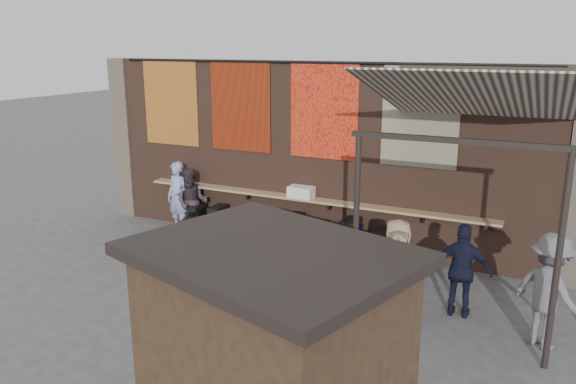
% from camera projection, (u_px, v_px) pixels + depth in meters
% --- Properties ---
extents(ground, '(70.00, 70.00, 0.00)m').
position_uv_depth(ground, '(256.00, 287.00, 10.36)').
color(ground, '#474749').
rests_on(ground, ground).
extents(brick_wall, '(10.00, 0.40, 4.00)m').
position_uv_depth(brick_wall, '(314.00, 155.00, 12.20)').
color(brick_wall, brown).
rests_on(brick_wall, ground).
extents(pier_left, '(0.50, 0.50, 4.00)m').
position_uv_depth(pier_left, '(127.00, 138.00, 14.37)').
color(pier_left, '#4C4238').
rests_on(pier_left, ground).
extents(eating_counter, '(8.00, 0.32, 0.05)m').
position_uv_depth(eating_counter, '(307.00, 199.00, 12.10)').
color(eating_counter, '#9E7A51').
rests_on(eating_counter, brick_wall).
extents(shelf_box, '(0.54, 0.32, 0.25)m').
position_uv_depth(shelf_box, '(301.00, 192.00, 12.09)').
color(shelf_box, white).
rests_on(shelf_box, eating_counter).
extents(tapestry_redgold, '(1.50, 0.02, 2.00)m').
position_uv_depth(tapestry_redgold, '(171.00, 103.00, 13.25)').
color(tapestry_redgold, maroon).
rests_on(tapestry_redgold, brick_wall).
extents(tapestry_sun, '(1.50, 0.02, 2.00)m').
position_uv_depth(tapestry_sun, '(240.00, 106.00, 12.46)').
color(tapestry_sun, red).
rests_on(tapestry_sun, brick_wall).
extents(tapestry_orange, '(1.50, 0.02, 2.00)m').
position_uv_depth(tapestry_orange, '(324.00, 111.00, 11.62)').
color(tapestry_orange, '#E9421D').
rests_on(tapestry_orange, brick_wall).
extents(tapestry_multi, '(1.50, 0.02, 2.00)m').
position_uv_depth(tapestry_multi, '(420.00, 116.00, 10.79)').
color(tapestry_multi, teal).
rests_on(tapestry_multi, brick_wall).
extents(hang_rail, '(9.50, 0.06, 0.06)m').
position_uv_depth(hang_rail, '(311.00, 62.00, 11.49)').
color(hang_rail, black).
rests_on(hang_rail, brick_wall).
extents(scooter_stool_0, '(0.33, 0.74, 0.70)m').
position_uv_depth(scooter_stool_0, '(196.00, 220.00, 13.14)').
color(scooter_stool_0, black).
rests_on(scooter_stool_0, ground).
extents(scooter_stool_1, '(0.36, 0.79, 0.75)m').
position_uv_depth(scooter_stool_1, '(216.00, 223.00, 12.86)').
color(scooter_stool_1, '#0C5712').
rests_on(scooter_stool_1, ground).
extents(scooter_stool_2, '(0.34, 0.76, 0.73)m').
position_uv_depth(scooter_stool_2, '(240.00, 227.00, 12.58)').
color(scooter_stool_2, navy).
rests_on(scooter_stool_2, ground).
extents(scooter_stool_3, '(0.34, 0.76, 0.72)m').
position_uv_depth(scooter_stool_3, '(266.00, 230.00, 12.41)').
color(scooter_stool_3, maroon).
rests_on(scooter_stool_3, ground).
extents(scooter_stool_4, '(0.38, 0.84, 0.80)m').
position_uv_depth(scooter_stool_4, '(293.00, 233.00, 12.07)').
color(scooter_stool_4, '#1A685B').
rests_on(scooter_stool_4, ground).
extents(scooter_stool_5, '(0.34, 0.75, 0.71)m').
position_uv_depth(scooter_stool_5, '(318.00, 239.00, 11.83)').
color(scooter_stool_5, black).
rests_on(scooter_stool_5, ground).
extents(scooter_stool_6, '(0.40, 0.89, 0.85)m').
position_uv_depth(scooter_stool_6, '(350.00, 240.00, 11.57)').
color(scooter_stool_6, '#121346').
rests_on(scooter_stool_6, ground).
extents(scooter_stool_7, '(0.34, 0.75, 0.71)m').
position_uv_depth(scooter_stool_7, '(379.00, 248.00, 11.31)').
color(scooter_stool_7, '#0D4326').
rests_on(scooter_stool_7, ground).
extents(diner_left, '(0.69, 0.53, 1.69)m').
position_uv_depth(diner_left, '(178.00, 197.00, 13.21)').
color(diner_left, '#8992C8').
rests_on(diner_left, ground).
extents(diner_right, '(0.92, 0.81, 1.57)m').
position_uv_depth(diner_right, '(192.00, 202.00, 13.06)').
color(diner_right, '#342831').
rests_on(diner_right, ground).
extents(shopper_navy, '(0.94, 0.42, 1.58)m').
position_uv_depth(shopper_navy, '(462.00, 271.00, 9.08)').
color(shopper_navy, black).
rests_on(shopper_navy, ground).
extents(shopper_grey, '(1.29, 1.21, 1.75)m').
position_uv_depth(shopper_grey, '(549.00, 291.00, 8.13)').
color(shopper_grey, slate).
rests_on(shopper_grey, ground).
extents(shopper_tan, '(0.96, 0.77, 1.72)m').
position_uv_depth(shopper_tan, '(396.00, 272.00, 8.88)').
color(shopper_tan, '#9F8265').
rests_on(shopper_tan, ground).
extents(market_stall, '(2.63, 2.26, 2.42)m').
position_uv_depth(market_stall, '(272.00, 376.00, 5.48)').
color(market_stall, black).
rests_on(market_stall, ground).
extents(stall_roof, '(2.96, 2.58, 0.12)m').
position_uv_depth(stall_roof, '(271.00, 254.00, 5.15)').
color(stall_roof, black).
rests_on(stall_roof, market_stall).
extents(stall_sign, '(1.16, 0.39, 0.50)m').
position_uv_depth(stall_sign, '(329.00, 296.00, 5.96)').
color(stall_sign, gold).
rests_on(stall_sign, market_stall).
extents(stall_shelf, '(1.80, 0.64, 0.06)m').
position_uv_depth(stall_shelf, '(327.00, 369.00, 6.18)').
color(stall_shelf, '#473321').
rests_on(stall_shelf, market_stall).
extents(awning_canvas, '(3.20, 3.28, 0.97)m').
position_uv_depth(awning_canvas, '(476.00, 97.00, 8.77)').
color(awning_canvas, beige).
rests_on(awning_canvas, brick_wall).
extents(awning_ledger, '(3.30, 0.08, 0.12)m').
position_uv_depth(awning_ledger, '(490.00, 67.00, 10.05)').
color(awning_ledger, '#33261C').
rests_on(awning_ledger, brick_wall).
extents(awning_header, '(3.00, 0.08, 0.08)m').
position_uv_depth(awning_header, '(458.00, 141.00, 7.58)').
color(awning_header, black).
rests_on(awning_header, awning_post_left).
extents(awning_post_left, '(0.09, 0.09, 3.10)m').
position_uv_depth(awning_post_left, '(356.00, 233.00, 8.56)').
color(awning_post_left, black).
rests_on(awning_post_left, ground).
extents(awning_post_right, '(0.09, 0.09, 3.10)m').
position_uv_depth(awning_post_right, '(558.00, 263.00, 7.39)').
color(awning_post_right, black).
rests_on(awning_post_right, ground).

